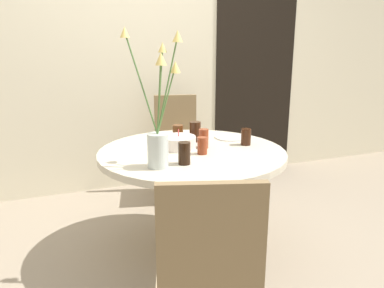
{
  "coord_description": "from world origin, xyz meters",
  "views": [
    {
      "loc": [
        -0.81,
        -2.1,
        1.34
      ],
      "look_at": [
        0.0,
        0.0,
        0.74
      ],
      "focal_mm": 35.0,
      "sensor_mm": 36.0,
      "label": 1
    }
  ],
  "objects": [
    {
      "name": "drink_glass_3",
      "position": [
        0.1,
        0.2,
        0.77
      ],
      "size": [
        0.08,
        0.08,
        0.14
      ],
      "color": "#33190C",
      "rests_on": "dining_table"
    },
    {
      "name": "wall_back",
      "position": [
        0.0,
        1.37,
        1.3
      ],
      "size": [
        8.0,
        0.05,
        2.6
      ],
      "color": "beige",
      "rests_on": "ground_plane"
    },
    {
      "name": "drink_glass_2",
      "position": [
        0.03,
        -0.1,
        0.75
      ],
      "size": [
        0.06,
        0.06,
        0.1
      ],
      "color": "maroon",
      "rests_on": "dining_table"
    },
    {
      "name": "drink_glass_1",
      "position": [
        0.09,
        0.03,
        0.76
      ],
      "size": [
        0.06,
        0.06,
        0.12
      ],
      "color": "maroon",
      "rests_on": "dining_table"
    },
    {
      "name": "flower_vase",
      "position": [
        -0.28,
        -0.24,
        0.93
      ],
      "size": [
        0.31,
        0.27,
        0.73
      ],
      "color": "silver",
      "rests_on": "dining_table"
    },
    {
      "name": "dining_table",
      "position": [
        0.0,
        0.0,
        0.59
      ],
      "size": [
        1.17,
        1.17,
        0.7
      ],
      "color": "beige",
      "rests_on": "ground_plane"
    },
    {
      "name": "drink_glass_4",
      "position": [
        -0.14,
        -0.25,
        0.76
      ],
      "size": [
        0.07,
        0.07,
        0.12
      ],
      "color": "black",
      "rests_on": "dining_table"
    },
    {
      "name": "chair_far_back",
      "position": [
        -0.3,
        -0.95,
        0.51
      ],
      "size": [
        0.5,
        0.5,
        0.9
      ],
      "rotation": [
        0.0,
        0.0,
        2.83
      ],
      "color": "tan",
      "rests_on": "ground_plane"
    },
    {
      "name": "chair_left_flank",
      "position": [
        0.23,
        0.98,
        0.51
      ],
      "size": [
        0.48,
        0.48,
        0.9
      ],
      "rotation": [
        0.0,
        0.0,
        -0.23
      ],
      "color": "tan",
      "rests_on": "ground_plane"
    },
    {
      "name": "birthday_cake",
      "position": [
        -0.07,
        0.07,
        0.74
      ],
      "size": [
        0.22,
        0.22,
        0.12
      ],
      "color": "white",
      "rests_on": "dining_table"
    },
    {
      "name": "doorway_panel",
      "position": [
        1.23,
        1.34,
        1.02
      ],
      "size": [
        0.9,
        0.01,
        2.05
      ],
      "color": "black",
      "rests_on": "ground_plane"
    },
    {
      "name": "side_plate",
      "position": [
        0.37,
        0.2,
        0.71
      ],
      "size": [
        0.22,
        0.22,
        0.01
      ],
      "color": "white",
      "rests_on": "dining_table"
    },
    {
      "name": "drink_glass_5",
      "position": [
        0.0,
        0.27,
        0.76
      ],
      "size": [
        0.07,
        0.07,
        0.11
      ],
      "color": "#51280F",
      "rests_on": "dining_table"
    },
    {
      "name": "ground_plane",
      "position": [
        0.0,
        0.0,
        0.0
      ],
      "size": [
        16.0,
        16.0,
        0.0
      ],
      "primitive_type": "plane",
      "color": "gray"
    },
    {
      "name": "drink_glass_0",
      "position": [
        0.38,
        -0.01,
        0.76
      ],
      "size": [
        0.07,
        0.07,
        0.11
      ],
      "color": "#33190C",
      "rests_on": "dining_table"
    }
  ]
}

